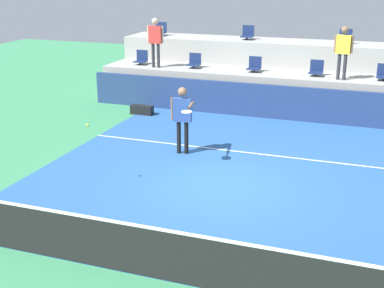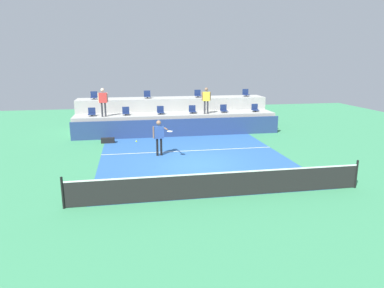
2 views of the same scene
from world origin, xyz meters
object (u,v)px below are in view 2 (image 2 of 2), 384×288
object	(u,v)px
stadium_chair_lower_mid_right	(192,110)
stadium_chair_upper_left	(147,95)
spectator_leaning_on_rail	(206,98)
stadium_chair_upper_right	(198,94)
stadium_chair_lower_right	(224,109)
stadium_chair_upper_far_left	(94,96)
equipment_bag	(108,140)
stadium_chair_upper_far_right	(246,93)
tennis_player	(159,134)
stadium_chair_lower_left	(126,112)
stadium_chair_lower_far_left	(92,113)
stadium_chair_lower_mid_left	(160,111)
spectator_in_white	(103,99)
stadium_chair_lower_far_right	(255,108)
tennis_ball	(136,141)

from	to	relation	value
stadium_chair_lower_mid_right	stadium_chair_upper_left	xyz separation A→B (m)	(-2.83, 1.80, 0.85)
spectator_leaning_on_rail	stadium_chair_upper_right	bearing A→B (deg)	93.28
stadium_chair_lower_right	spectator_leaning_on_rail	distance (m)	1.57
stadium_chair_upper_far_left	equipment_bag	world-z (taller)	stadium_chair_upper_far_left
stadium_chair_upper_far_right	tennis_player	world-z (taller)	stadium_chair_upper_far_right
stadium_chair_lower_left	stadium_chair_lower_mid_right	world-z (taller)	same
stadium_chair_lower_far_left	stadium_chair_upper_right	distance (m)	7.37
stadium_chair_lower_mid_left	stadium_chair_upper_far_left	world-z (taller)	stadium_chair_upper_far_left
stadium_chair_upper_far_left	tennis_player	distance (m)	8.26
stadium_chair_upper_far_left	stadium_chair_upper_right	bearing A→B (deg)	0.00
stadium_chair_lower_mid_right	stadium_chair_lower_right	distance (m)	2.12
stadium_chair_upper_left	stadium_chair_lower_mid_left	bearing A→B (deg)	-67.93
stadium_chair_lower_mid_right	tennis_player	size ratio (longest dim) A/B	0.29
stadium_chair_lower_right	stadium_chair_upper_far_left	xyz separation A→B (m)	(-8.49, 1.80, 0.85)
stadium_chair_upper_left	stadium_chair_upper_right	size ratio (longest dim) A/B	1.00
stadium_chair_lower_mid_right	stadium_chair_upper_far_right	world-z (taller)	stadium_chair_upper_far_right
stadium_chair_lower_right	stadium_chair_lower_mid_right	bearing A→B (deg)	180.00
stadium_chair_upper_far_right	spectator_in_white	distance (m)	10.11
stadium_chair_lower_left	stadium_chair_lower_mid_left	size ratio (longest dim) A/B	1.00
stadium_chair_lower_far_left	spectator_in_white	world-z (taller)	spectator_in_white
stadium_chair_lower_mid_left	tennis_player	world-z (taller)	tennis_player
stadium_chair_lower_far_left	stadium_chair_upper_far_right	size ratio (longest dim) A/B	1.00
stadium_chair_lower_far_right	tennis_player	xyz separation A→B (m)	(-6.98, -5.48, -0.36)
stadium_chair_upper_right	tennis_ball	xyz separation A→B (m)	(-4.54, -10.03, -0.89)
stadium_chair_lower_mid_right	stadium_chair_lower_far_right	xyz separation A→B (m)	(4.32, 0.00, 0.00)
stadium_chair_lower_mid_right	spectator_in_white	world-z (taller)	spectator_in_white
tennis_player	spectator_in_white	xyz separation A→B (m)	(-2.97, 5.10, 1.21)
stadium_chair_lower_mid_right	stadium_chair_upper_right	world-z (taller)	stadium_chair_upper_right
stadium_chair_lower_far_left	stadium_chair_upper_far_right	bearing A→B (deg)	9.61
stadium_chair_upper_far_right	stadium_chair_lower_mid_left	bearing A→B (deg)	-164.16
stadium_chair_lower_right	stadium_chair_upper_far_right	xyz separation A→B (m)	(2.12, 1.80, 0.85)
stadium_chair_lower_mid_left	stadium_chair_upper_far_left	distance (m)	4.71
stadium_chair_lower_far_left	stadium_chair_lower_left	xyz separation A→B (m)	(2.09, 0.00, 0.00)
stadium_chair_lower_left	stadium_chair_lower_right	xyz separation A→B (m)	(6.42, 0.00, 0.00)
stadium_chair_lower_far_right	stadium_chair_upper_left	xyz separation A→B (m)	(-7.15, 1.80, 0.85)
equipment_bag	stadium_chair_lower_left	bearing A→B (deg)	64.40
spectator_in_white	tennis_ball	bearing A→B (deg)	-77.07
stadium_chair_lower_left	equipment_bag	xyz separation A→B (m)	(-1.07, -2.23, -1.31)
stadium_chair_lower_far_left	stadium_chair_lower_mid_left	bearing A→B (deg)	0.00
stadium_chair_lower_far_right	equipment_bag	bearing A→B (deg)	-167.05
spectator_in_white	tennis_ball	size ratio (longest dim) A/B	25.69
stadium_chair_lower_mid_right	tennis_player	distance (m)	6.11
stadium_chair_lower_far_right	tennis_ball	bearing A→B (deg)	-134.72
stadium_chair_lower_mid_left	stadium_chair_lower_left	bearing A→B (deg)	180.00
stadium_chair_lower_far_right	stadium_chair_upper_left	size ratio (longest dim) A/B	1.00
stadium_chair_lower_right	stadium_chair_upper_far_left	bearing A→B (deg)	168.03
stadium_chair_lower_mid_left	tennis_player	xyz separation A→B (m)	(-0.56, -5.48, -0.36)
stadium_chair_lower_left	stadium_chair_lower_mid_right	xyz separation A→B (m)	(4.30, 0.00, 0.00)
spectator_leaning_on_rail	stadium_chair_upper_left	bearing A→B (deg)	149.20
stadium_chair_upper_right	equipment_bag	xyz separation A→B (m)	(-6.08, -4.03, -2.16)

